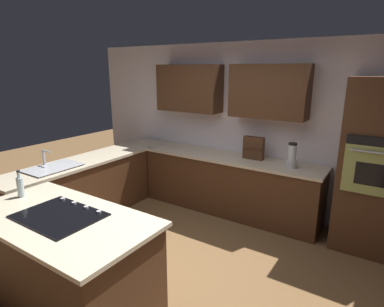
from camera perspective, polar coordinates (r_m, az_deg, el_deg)
ground_plane at (r=3.86m, az=-4.55°, el=-19.77°), size 14.00×14.00×0.00m
wall_back at (r=5.02m, az=8.95°, el=6.36°), size 6.00×0.44×2.60m
lower_cabinets_back at (r=5.00m, az=6.64°, el=-5.75°), size 2.80×0.60×0.86m
countertop_back at (r=4.86m, az=6.80°, el=-0.79°), size 2.84×0.64×0.04m
lower_cabinets_side at (r=5.17m, az=-17.01°, el=-5.66°), size 0.60×2.90×0.86m
countertop_side at (r=5.03m, az=-17.40°, el=-0.85°), size 0.64×2.94×0.04m
island_base at (r=3.39m, az=-22.06°, el=-17.64°), size 1.77×0.89×0.86m
island_top at (r=3.18m, az=-22.87°, el=-10.75°), size 1.85×0.97×0.04m
wall_oven at (r=4.34m, az=30.46°, el=-2.28°), size 0.80×0.66×2.12m
sink_unit at (r=4.65m, az=-23.85°, el=-2.25°), size 0.46×0.70×0.23m
cooktop at (r=3.17m, az=-22.83°, el=-10.27°), size 0.76×0.56×0.03m
blender at (r=4.46m, az=17.60°, el=-0.62°), size 0.15×0.15×0.34m
spice_rack at (r=4.75m, az=11.07°, el=0.98°), size 0.30×0.11×0.34m
oil_bottle at (r=3.76m, az=-28.64°, el=-5.23°), size 0.07×0.07×0.29m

